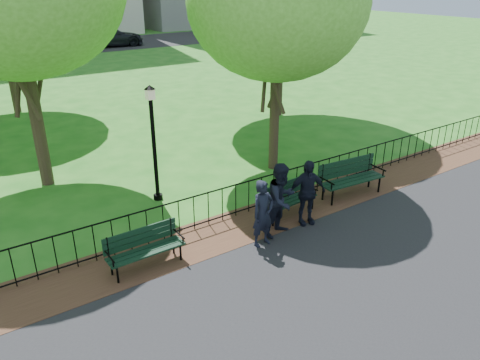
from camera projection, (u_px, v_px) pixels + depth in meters
ground at (306, 243)px, 10.70m from camera, size 120.00×120.00×0.00m
asphalt_path at (438, 328)px, 8.14m from camera, size 60.00×9.20×0.01m
dirt_strip at (266, 217)px, 11.83m from camera, size 60.00×1.60×0.01m
far_street at (10, 52)px, 37.10m from camera, size 70.00×9.00×0.01m
iron_fence at (255, 193)px, 12.01m from camera, size 24.06×0.06×1.00m
park_bench_main at (281, 198)px, 11.55m from camera, size 1.66×0.65×0.92m
park_bench_left_a at (144, 244)px, 9.67m from camera, size 1.63×0.53×0.92m
park_bench_right_a at (350, 174)px, 12.81m from camera, size 1.98×0.76×1.10m
lamppost at (154, 140)px, 12.12m from camera, size 0.28×0.28×3.14m
tree_near_e at (278, 3)px, 12.92m from camera, size 5.09×5.09×7.10m
person_left at (263, 213)px, 10.35m from camera, size 0.60×0.42×1.56m
person_mid at (282, 200)px, 10.76m from camera, size 0.94×0.63×1.77m
person_right at (307, 192)px, 11.25m from camera, size 1.04×0.66×1.65m
sedan_silver at (65, 40)px, 37.81m from camera, size 4.73×2.15×1.50m
sedan_dark at (109, 36)px, 39.40m from camera, size 5.84×2.72×1.65m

